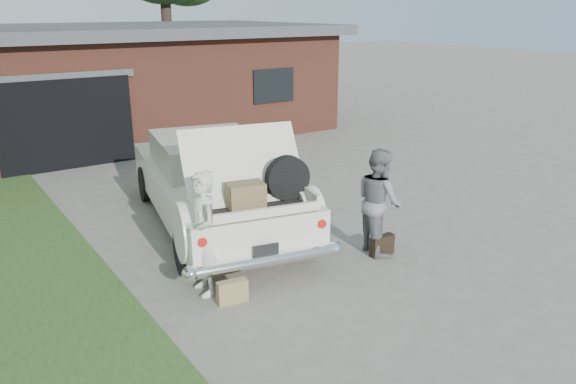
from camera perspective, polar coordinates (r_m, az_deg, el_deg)
ground at (r=8.61m, az=2.27°, el=-8.01°), size 90.00×90.00×0.00m
house at (r=18.65m, az=-16.84°, el=10.89°), size 12.80×7.80×3.30m
sedan at (r=10.21m, az=-7.51°, el=1.00°), size 3.22×5.84×2.12m
woman_left at (r=7.74m, az=-8.65°, el=-4.23°), size 0.48×0.68×1.76m
woman_right at (r=9.10m, az=9.20°, el=-0.91°), size 0.83×0.96×1.72m
suitcase_left at (r=7.72m, az=-5.67°, el=-10.05°), size 0.43×0.20×0.32m
suitcase_right at (r=9.19m, az=9.52°, el=-5.37°), size 0.43×0.14×0.33m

